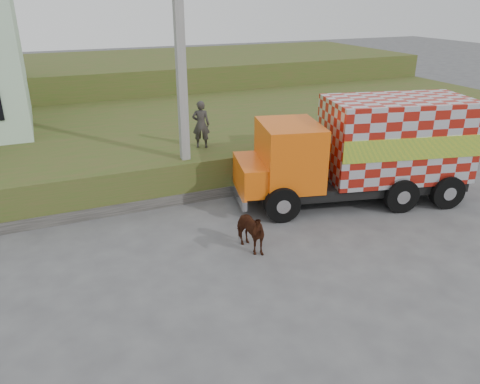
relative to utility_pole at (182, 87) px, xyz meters
name	(u,v)px	position (x,y,z in m)	size (l,w,h in m)	color
ground	(265,247)	(1.00, -4.60, -4.08)	(120.00, 120.00, 0.00)	#474749
embankment	(173,137)	(1.00, 5.40, -3.33)	(40.00, 12.00, 1.50)	#37521B
embankment_far	(125,82)	(1.00, 17.40, -2.58)	(40.00, 12.00, 3.00)	#37521B
retaining_strip	(164,200)	(-1.00, -0.40, -3.88)	(16.00, 0.50, 0.40)	#595651
utility_pole	(182,87)	(0.00, 0.00, 0.00)	(1.20, 0.30, 8.00)	gray
cargo_truck	(365,150)	(5.84, -2.73, -2.17)	(8.66, 4.41, 3.69)	black
cow	(248,231)	(0.47, -4.54, -3.43)	(0.69, 1.52, 1.28)	#37200D
pedestrian	(201,124)	(1.00, 1.08, -1.66)	(0.67, 0.44, 1.82)	#2C2A27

